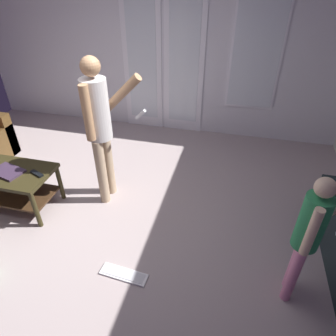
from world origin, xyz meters
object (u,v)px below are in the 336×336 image
(tv_remote_black, at_px, (37,174))
(person_adult, at_px, (99,122))
(coffee_table, at_px, (12,181))
(loose_keyboard, at_px, (124,274))
(laptop_closed, at_px, (7,172))
(person_child, at_px, (309,233))

(tv_remote_black, bearing_deg, person_adult, 54.00)
(coffee_table, relative_size, loose_keyboard, 2.04)
(coffee_table, xyz_separation_m, loose_keyboard, (1.52, -0.60, -0.34))
(person_adult, distance_m, laptop_closed, 1.14)
(person_adult, height_order, tv_remote_black, person_adult)
(loose_keyboard, relative_size, tv_remote_black, 2.64)
(coffee_table, height_order, person_child, person_child)
(loose_keyboard, relative_size, laptop_closed, 1.34)
(person_adult, relative_size, person_child, 1.36)
(person_child, bearing_deg, laptop_closed, 172.37)
(person_adult, distance_m, tv_remote_black, 0.87)
(person_child, height_order, tv_remote_black, person_child)
(laptop_closed, height_order, tv_remote_black, laptop_closed)
(tv_remote_black, bearing_deg, person_child, 11.92)
(person_child, bearing_deg, person_adult, 157.46)
(person_adult, xyz_separation_m, person_child, (1.99, -0.83, -0.26))
(person_adult, relative_size, tv_remote_black, 9.69)
(person_adult, xyz_separation_m, loose_keyboard, (0.56, -1.01, -0.98))
(person_child, bearing_deg, loose_keyboard, -172.53)
(laptop_closed, bearing_deg, loose_keyboard, -7.67)
(person_adult, bearing_deg, loose_keyboard, -60.85)
(person_adult, bearing_deg, person_child, -22.54)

